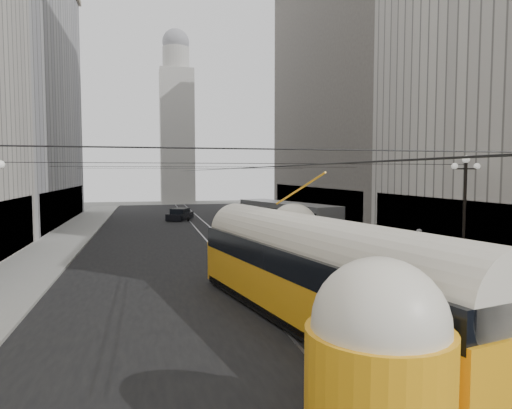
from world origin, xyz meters
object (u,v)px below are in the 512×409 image
streetcar (316,272)px  pedestrian_sidewalk_right (419,241)px  city_bus (286,219)px  pedestrian_crossing_a (341,365)px

streetcar → pedestrian_sidewalk_right: (11.90, 11.86, -0.99)m
pedestrian_sidewalk_right → streetcar: bearing=20.6°
city_bus → pedestrian_sidewalk_right: size_ratio=7.74×
streetcar → pedestrian_sidewalk_right: streetcar is taller
streetcar → pedestrian_crossing_a: bearing=-104.5°
streetcar → city_bus: streetcar is taller
pedestrian_crossing_a → city_bus: bearing=19.2°
city_bus → pedestrian_sidewalk_right: 11.36m
streetcar → city_bus: 21.87m
streetcar → pedestrian_crossing_a: size_ratio=10.00×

